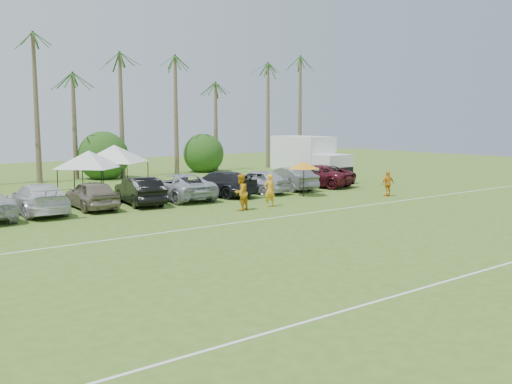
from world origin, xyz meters
TOP-DOWN VIEW (x-y plane):
  - ground at (0.00, 0.00)m, footprint 120.00×120.00m
  - field_lines at (0.00, 8.00)m, footprint 80.00×12.10m
  - palm_tree_5 at (0.00, 38.00)m, footprint 2.40×2.40m
  - palm_tree_6 at (4.00, 38.00)m, footprint 2.40×2.40m
  - palm_tree_7 at (8.00, 38.00)m, footprint 2.40×2.40m
  - palm_tree_8 at (13.00, 38.00)m, footprint 2.40×2.40m
  - palm_tree_9 at (18.00, 38.00)m, footprint 2.40×2.40m
  - palm_tree_10 at (23.00, 38.00)m, footprint 2.40×2.40m
  - palm_tree_11 at (27.00, 38.00)m, footprint 2.40×2.40m
  - bush_tree_2 at (6.00, 39.00)m, footprint 4.00×4.00m
  - bush_tree_3 at (16.00, 39.00)m, footprint 4.00×4.00m
  - sideline_player_a at (7.38, 17.05)m, footprint 0.75×0.56m
  - sideline_player_b at (5.27, 16.92)m, footprint 1.17×1.04m
  - sideline_player_c at (16.18, 15.85)m, footprint 1.01×0.57m
  - box_truck at (18.26, 25.50)m, footprint 2.80×6.99m
  - canopy_tent_left at (0.01, 25.09)m, footprint 4.44×4.44m
  - canopy_tent_right at (2.26, 26.54)m, footprint 4.77×4.77m
  - market_umbrella at (11.86, 19.13)m, footprint 2.02×2.02m
  - parked_car_3 at (-3.83, 22.45)m, footprint 2.44×5.61m
  - parked_car_4 at (-0.96, 22.38)m, footprint 2.07×4.78m
  - parked_car_5 at (1.90, 22.29)m, footprint 2.35×5.06m
  - parked_car_6 at (4.77, 22.71)m, footprint 2.93×5.90m
  - parked_car_7 at (7.64, 22.59)m, footprint 3.43×5.90m
  - parked_car_8 at (10.51, 22.23)m, footprint 2.81×5.00m
  - parked_car_9 at (13.38, 22.37)m, footprint 2.06×4.99m
  - parked_car_10 at (16.25, 22.72)m, footprint 4.25×6.31m

SIDE VIEW (x-z plane):
  - ground at x=0.00m, z-range 0.00..0.00m
  - field_lines at x=0.00m, z-range 0.00..0.01m
  - parked_car_3 at x=-3.83m, z-range 0.00..1.61m
  - parked_car_4 at x=-0.96m, z-range 0.00..1.61m
  - parked_car_5 at x=1.90m, z-range 0.00..1.61m
  - parked_car_6 at x=4.77m, z-range 0.00..1.61m
  - parked_car_7 at x=7.64m, z-range 0.00..1.61m
  - parked_car_8 at x=10.51m, z-range 0.00..1.61m
  - parked_car_9 at x=13.38m, z-range 0.00..1.61m
  - parked_car_10 at x=16.25m, z-range 0.00..1.61m
  - sideline_player_c at x=16.18m, z-range 0.00..1.63m
  - sideline_player_a at x=7.38m, z-range 0.00..1.87m
  - sideline_player_b at x=5.27m, z-range 0.00..1.99m
  - bush_tree_2 at x=6.00m, z-range -0.20..3.80m
  - bush_tree_3 at x=16.00m, z-range -0.20..3.80m
  - box_truck at x=18.26m, z-range 0.12..3.70m
  - market_umbrella at x=11.86m, z-range 0.89..3.14m
  - canopy_tent_left at x=0.01m, z-range 1.28..4.88m
  - canopy_tent_right at x=2.26m, z-range 1.38..5.24m
  - palm_tree_8 at x=13.00m, z-range 3.03..11.93m
  - palm_tree_5 at x=0.00m, z-range 3.40..13.30m
  - palm_tree_9 at x=18.00m, z-range 3.40..13.30m
  - palm_tree_6 at x=4.00m, z-range 3.76..14.66m
  - palm_tree_10 at x=23.00m, z-range 3.76..14.66m
  - palm_tree_7 at x=8.00m, z-range 4.11..16.01m
  - palm_tree_11 at x=27.00m, z-range 4.11..16.01m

